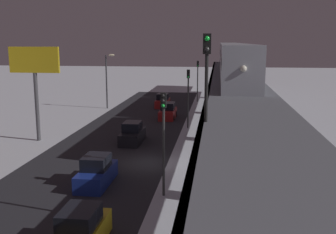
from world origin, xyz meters
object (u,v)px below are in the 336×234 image
object	(u,v)px
sedan_red	(168,112)
sedan_yellow_2	(80,233)
traffic_light_near	(164,129)
subway_train	(231,56)
sedan_red_2	(163,102)
rail_signal	(207,62)
sedan_blue	(97,173)
sedan_black	(132,134)
commercial_billboard	(35,69)
traffic_light_far	(198,75)
traffic_light_mid	(188,90)

from	to	relation	value
sedan_red	sedan_yellow_2	size ratio (longest dim) A/B	1.04
traffic_light_near	subway_train	bearing A→B (deg)	-98.74
sedan_red_2	rail_signal	bearing A→B (deg)	-79.22
rail_signal	sedan_red	size ratio (longest dim) A/B	0.88
rail_signal	traffic_light_near	distance (m)	7.13
subway_train	sedan_blue	xyz separation A→B (m)	(9.54, 30.09, -6.71)
subway_train	sedan_black	xyz separation A→B (m)	(9.54, 18.80, -6.71)
sedan_red_2	commercial_billboard	bearing A→B (deg)	-113.27
sedan_red	sedan_blue	size ratio (longest dim) A/B	1.04
rail_signal	sedan_yellow_2	size ratio (longest dim) A/B	0.91
subway_train	traffic_light_far	xyz separation A→B (m)	(4.84, -7.97, -3.31)
rail_signal	traffic_light_mid	xyz separation A→B (m)	(2.66, -24.80, -4.26)
sedan_red_2	commercial_billboard	xyz separation A→B (m)	(9.11, 21.19, 6.03)
rail_signal	traffic_light_far	xyz separation A→B (m)	(2.66, -44.54, -4.26)
sedan_red	sedan_black	size ratio (longest dim) A/B	1.06
sedan_black	sedan_yellow_2	xyz separation A→B (m)	(-1.80, 19.65, 0.00)
sedan_blue	commercial_billboard	bearing A→B (deg)	129.71
sedan_yellow_2	traffic_light_near	world-z (taller)	traffic_light_near
sedan_red	sedan_red_2	bearing A→B (deg)	102.02
sedan_red	traffic_light_far	world-z (taller)	traffic_light_far
sedan_red	sedan_yellow_2	world-z (taller)	same
sedan_blue	traffic_light_far	xyz separation A→B (m)	(-4.70, -38.06, 3.40)
sedan_black	sedan_blue	distance (m)	11.29
subway_train	traffic_light_mid	world-z (taller)	subway_train
sedan_black	commercial_billboard	size ratio (longest dim) A/B	0.48
sedan_yellow_2	sedan_red	bearing A→B (deg)	90.00
rail_signal	subway_train	bearing A→B (deg)	-93.42
subway_train	traffic_light_mid	bearing A→B (deg)	67.62
traffic_light_near	traffic_light_mid	world-z (taller)	same
traffic_light_near	traffic_light_mid	size ratio (longest dim) A/B	1.00
sedan_red_2	traffic_light_mid	size ratio (longest dim) A/B	0.66
rail_signal	sedan_blue	distance (m)	12.44
sedan_black	sedan_blue	xyz separation A→B (m)	(0.00, 11.29, 0.00)
subway_train	sedan_black	world-z (taller)	subway_train
sedan_red_2	sedan_yellow_2	world-z (taller)	same
traffic_light_far	sedan_black	bearing A→B (deg)	80.04
traffic_light_near	traffic_light_far	bearing A→B (deg)	-90.00
traffic_light_far	subway_train	bearing A→B (deg)	121.29
traffic_light_mid	subway_train	bearing A→B (deg)	-112.38
sedan_yellow_2	commercial_billboard	xyz separation A→B (m)	(10.91, -19.34, 6.03)
sedan_black	subway_train	bearing A→B (deg)	63.09
subway_train	sedan_red_2	bearing A→B (deg)	-12.26
subway_train	rail_signal	bearing A→B (deg)	86.58
rail_signal	sedan_black	bearing A→B (deg)	-67.50
sedan_blue	traffic_light_mid	world-z (taller)	traffic_light_mid
sedan_yellow_2	commercial_billboard	bearing A→B (deg)	119.44
traffic_light_mid	commercial_billboard	distance (m)	15.87
traffic_light_near	commercial_billboard	xyz separation A→B (m)	(13.81, -12.39, 2.63)
subway_train	traffic_light_far	size ratio (longest dim) A/B	8.67
sedan_red	commercial_billboard	xyz separation A→B (m)	(10.91, 12.74, 6.04)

